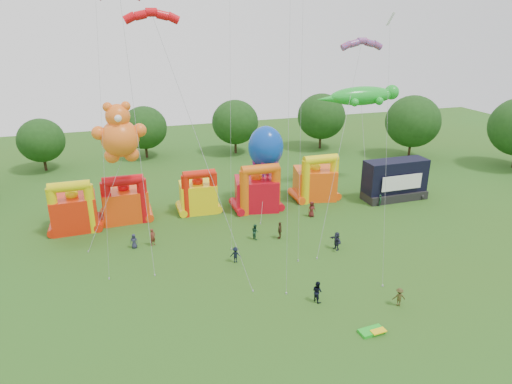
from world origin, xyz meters
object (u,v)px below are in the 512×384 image
object	(u,v)px
spectator_4	(280,230)
teddy_bear_kite	(111,180)
bouncy_castle_0	(74,210)
bouncy_castle_2	(198,195)
octopus_kite	(265,169)
spectator_0	(134,241)
stage_trailer	(395,180)
gecko_kite	(363,131)

from	to	relation	value
spectator_4	teddy_bear_kite	bearing A→B (deg)	-76.88
bouncy_castle_0	bouncy_castle_2	bearing A→B (deg)	3.97
octopus_kite	spectator_0	xyz separation A→B (m)	(-16.92, -6.95, -4.31)
bouncy_castle_0	stage_trailer	bearing A→B (deg)	-3.52
spectator_0	spectator_4	xyz separation A→B (m)	(15.53, -2.51, 0.18)
bouncy_castle_0	gecko_kite	world-z (taller)	gecko_kite
bouncy_castle_2	octopus_kite	world-z (taller)	octopus_kite
gecko_kite	octopus_kite	xyz separation A→B (m)	(-14.84, -1.81, -3.34)
spectator_0	spectator_4	world-z (taller)	spectator_4
gecko_kite	octopus_kite	bearing A→B (deg)	-173.04
stage_trailer	spectator_0	bearing A→B (deg)	-172.99
spectator_0	octopus_kite	bearing A→B (deg)	38.15
spectator_0	spectator_4	size ratio (longest dim) A/B	0.82
gecko_kite	octopus_kite	world-z (taller)	gecko_kite
teddy_bear_kite	gecko_kite	size ratio (longest dim) A/B	1.03
bouncy_castle_2	teddy_bear_kite	distance (m)	11.76
octopus_kite	spectator_4	world-z (taller)	octopus_kite
octopus_kite	bouncy_castle_2	bearing A→B (deg)	174.65
bouncy_castle_0	octopus_kite	world-z (taller)	octopus_kite
stage_trailer	spectator_4	size ratio (longest dim) A/B	4.35
bouncy_castle_2	spectator_4	world-z (taller)	bouncy_castle_2
octopus_kite	stage_trailer	bearing A→B (deg)	-8.80
stage_trailer	bouncy_castle_0	bearing A→B (deg)	176.48
bouncy_castle_0	octopus_kite	distance (m)	23.20
gecko_kite	octopus_kite	size ratio (longest dim) A/B	1.39
gecko_kite	spectator_0	bearing A→B (deg)	-164.58
stage_trailer	octopus_kite	bearing A→B (deg)	171.20
bouncy_castle_2	spectator_4	xyz separation A→B (m)	(7.08, -10.25, -1.24)
bouncy_castle_0	spectator_4	size ratio (longest dim) A/B	3.17
stage_trailer	spectator_0	world-z (taller)	stage_trailer
spectator_4	spectator_0	bearing A→B (deg)	-66.26
bouncy_castle_2	spectator_0	bearing A→B (deg)	-137.50
stage_trailer	spectator_0	xyz separation A→B (m)	(-34.45, -4.24, -1.81)
octopus_kite	spectator_4	distance (m)	10.41
gecko_kite	bouncy_castle_2	bearing A→B (deg)	-177.50
gecko_kite	spectator_4	size ratio (longest dim) A/B	7.24
bouncy_castle_2	teddy_bear_kite	xyz separation A→B (m)	(-10.14, -4.05, 4.37)
gecko_kite	spectator_0	xyz separation A→B (m)	(-31.76, -8.76, -7.65)
bouncy_castle_2	spectator_4	size ratio (longest dim) A/B	2.93
teddy_bear_kite	spectator_4	size ratio (longest dim) A/B	7.47
teddy_bear_kite	gecko_kite	distance (m)	33.88
gecko_kite	octopus_kite	distance (m)	15.32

